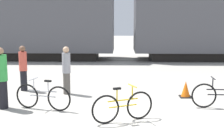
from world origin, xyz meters
The scene contains 11 objects.
ground_plane centered at (0.00, 0.00, 0.00)m, with size 80.00×80.00×0.00m, color #A8A399.
freight_train centered at (0.00, 12.28, 2.92)m, with size 27.46×3.10×5.57m.
rail_near centered at (0.00, 11.56, 0.01)m, with size 39.46×0.07×0.01m, color #4C4238.
rail_far centered at (0.00, 13.00, 0.01)m, with size 39.46×0.07×0.01m, color #4C4238.
bicycle_yellow centered at (-0.15, -0.12, 0.40)m, with size 1.59×0.77×0.94m.
bicycle_silver centered at (-2.49, 0.90, 0.39)m, with size 1.73×0.56×0.92m.
bicycle_black centered at (2.80, 1.18, 0.39)m, with size 1.81×0.46×0.93m.
person_in_red centered at (-3.80, 3.31, 0.85)m, with size 0.29×0.29×1.66m.
person_in_grey centered at (-2.11, 2.82, 0.86)m, with size 0.29×0.29×1.68m.
person_in_green centered at (-3.72, 0.99, 0.91)m, with size 0.36×0.36×1.82m.
traffic_cone centered at (1.99, 2.47, 0.25)m, with size 0.40×0.40×0.55m.
Camera 1 is at (-0.23, -7.89, 2.65)m, focal length 50.00 mm.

